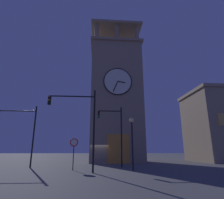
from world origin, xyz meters
name	(u,v)px	position (x,y,z in m)	size (l,w,h in m)	color
ground_plane	(99,163)	(0.00, 0.00, 0.00)	(200.00, 200.00, 0.00)	#4C4C51
clocktower	(115,100)	(-2.65, -3.47, 10.19)	(8.70, 8.95, 26.00)	gray
traffic_signal_near	(80,117)	(1.82, 11.57, 4.54)	(4.11, 0.41, 6.96)	black
traffic_signal_mid	(115,128)	(-1.60, 6.57, 4.25)	(2.78, 0.41, 6.58)	black
traffic_signal_far	(23,126)	(8.59, 6.24, 4.36)	(4.28, 0.41, 6.62)	black
street_lamp	(132,133)	(-2.84, 10.55, 3.31)	(0.44, 0.44, 4.69)	black
no_horn_sign	(74,145)	(2.51, 9.24, 2.26)	(0.78, 0.14, 2.88)	black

